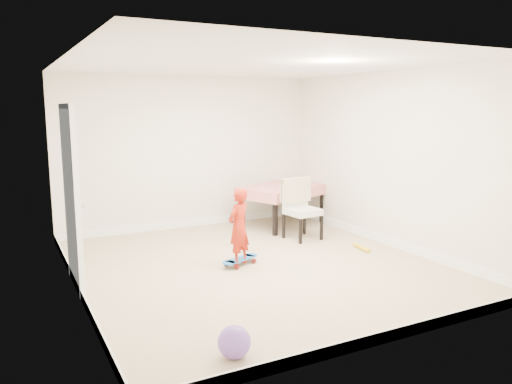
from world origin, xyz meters
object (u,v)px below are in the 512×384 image
dining_table (283,205)px  skateboard (240,262)px  child (239,229)px  balloon (234,342)px  dining_chair (303,209)px

dining_table → skateboard: dining_table is taller
skateboard → child: 0.47m
child → balloon: child is taller
child → balloon: 2.45m
skateboard → balloon: balloon is taller
skateboard → child: child is taller
child → balloon: (-1.08, -2.17, -0.37)m
skateboard → child: size_ratio=0.60×
skateboard → dining_chair: bearing=5.1°
dining_table → balloon: dining_table is taller
dining_table → child: size_ratio=1.51×
dining_table → skateboard: size_ratio=2.50×
skateboard → balloon: (-1.13, -2.23, 0.09)m
dining_chair → skateboard: bearing=-159.2°
balloon → skateboard: bearing=63.2°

